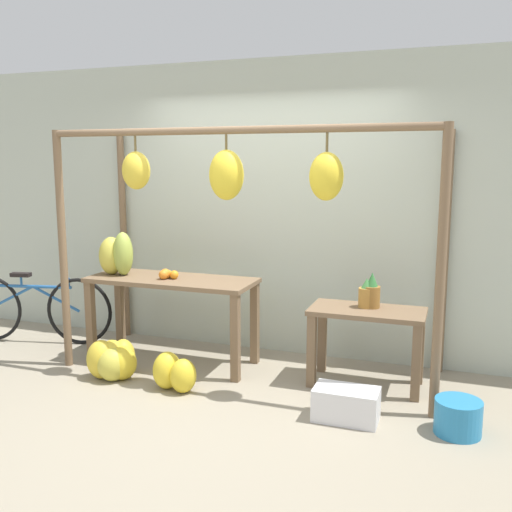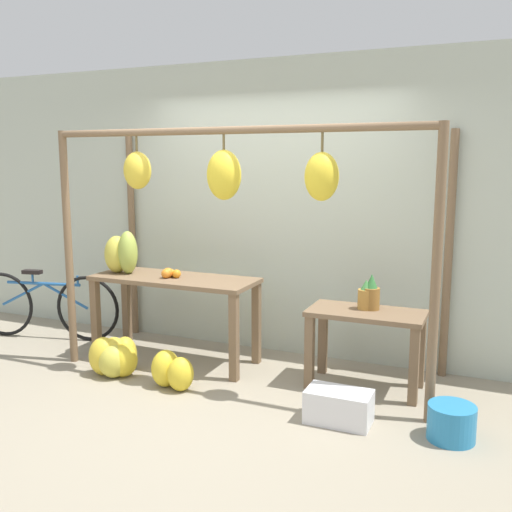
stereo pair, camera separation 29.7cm
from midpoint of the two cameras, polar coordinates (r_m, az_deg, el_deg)
The scene contains 13 objects.
ground_plane at distance 4.58m, azimuth -2.81°, elevation -14.47°, with size 20.00×20.00×0.00m, color gray.
shop_wall_back at distance 5.50m, azimuth 3.55°, elevation 4.70°, with size 8.00×0.08×2.80m.
stall_awning at distance 4.65m, azimuth 0.03°, elevation 5.59°, with size 3.29×1.14×2.12m.
display_table_main at distance 5.31m, azimuth -6.56°, elevation -3.56°, with size 1.54×0.58×0.80m.
display_table_side at distance 4.80m, azimuth 12.70°, elevation -7.13°, with size 0.94×0.48×0.66m.
banana_pile_on_table at distance 5.51m, azimuth -11.77°, elevation 0.24°, with size 0.41×0.31×0.41m.
orange_pile at distance 5.24m, azimuth -7.02°, elevation -1.73°, with size 0.17×0.15×0.09m.
pineapple_cluster at distance 4.79m, azimuth 12.98°, elevation -3.86°, with size 0.18×0.15×0.30m.
banana_pile_ground_left at distance 5.18m, azimuth -12.29°, elevation -9.90°, with size 0.49×0.48×0.34m.
banana_pile_ground_right at distance 4.81m, azimuth -6.64°, elevation -11.34°, with size 0.47×0.33×0.31m.
fruit_crate_white at distance 4.28m, azimuth 10.31°, elevation -14.62°, with size 0.46×0.26×0.24m.
blue_bucket at distance 4.24m, azimuth 20.95°, elevation -15.32°, with size 0.32×0.32×0.24m.
parked_bicycle at distance 6.36m, azimuth -19.14°, elevation -4.65°, with size 1.63×0.40×0.73m.
Camera 2 is at (1.98, -3.70, 1.85)m, focal length 40.00 mm.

